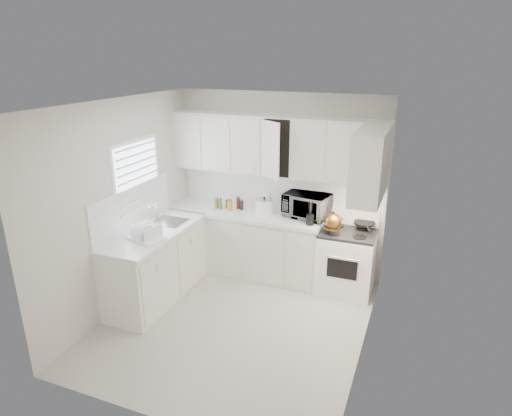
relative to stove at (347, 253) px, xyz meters
The scene contains 34 objects.
floor 1.76m from the stove, 129.91° to the right, with size 3.20×3.20×0.00m, color #BDB7AD.
ceiling 2.64m from the stove, 129.91° to the right, with size 3.20×3.20×0.00m, color white.
wall_back 1.34m from the stove, 163.50° to the left, with size 3.00×3.00×0.00m, color beige.
wall_front 3.16m from the stove, 110.41° to the right, with size 3.00×3.00×0.00m, color beige.
wall_left 2.97m from the stove, 153.51° to the right, with size 3.20×3.20×0.00m, color beige.
wall_right 1.54m from the stove, 71.57° to the right, with size 3.20×3.20×0.00m, color beige.
window_blinds 2.89m from the stove, 159.94° to the right, with size 0.06×0.96×1.06m, color white, non-canonical shape.
lower_cabinets_back 1.47m from the stove, behind, with size 2.22×0.60×0.90m, color beige, non-canonical shape.
lower_cabinets_left 2.52m from the stove, 154.54° to the right, with size 0.60×1.60×0.90m, color beige, non-canonical shape.
countertop_back 1.51m from the stove, behind, with size 2.24×0.64×0.05m, color silver.
countertop_left 2.54m from the stove, 154.44° to the right, with size 0.64×1.62×0.05m, color silver.
backsplash_back 1.30m from the stove, 163.99° to the left, with size 2.98×0.02×0.55m, color silver.
backsplash_left 2.86m from the stove, 157.10° to the right, with size 0.02×1.60×0.55m, color silver.
upper_cabinets_back 1.44m from the stove, behind, with size 3.00×0.33×0.80m, color beige, non-canonical shape.
upper_cabinets_right 1.08m from the stove, 60.42° to the right, with size 0.33×0.90×0.80m, color beige, non-canonical shape.
sink 2.43m from the stove, 162.07° to the right, with size 0.42×0.38×0.30m, color gray, non-canonical shape.
stove is the anchor object (origin of this frame).
tea_kettle 0.56m from the stove, 138.37° to the right, with size 0.27×0.23×0.25m, color brown, non-canonical shape.
frying_pan 0.48m from the stove, 41.63° to the left, with size 0.28×0.47×0.04m, color black, non-canonical shape.
microwave 0.86m from the stove, 168.09° to the left, with size 0.60×0.33×0.41m, color gray.
rice_cooker 1.30m from the stove, behind, with size 0.25×0.25×0.25m, color white, non-canonical shape.
paper_towel 1.31m from the stove, behind, with size 0.12×0.12×0.27m, color white.
utensil_crock 0.76m from the stove, 163.40° to the right, with size 0.11×0.11×0.34m, color black, non-canonical shape.
dish_rack 2.63m from the stove, 148.56° to the right, with size 0.41×0.31×0.23m, color white, non-canonical shape.
spice_left_0 1.98m from the stove, behind, with size 0.06×0.06×0.13m, color olive.
spice_left_1 1.90m from the stove, behind, with size 0.06×0.06×0.13m, color #27772F.
spice_left_2 1.84m from the stove, behind, with size 0.06×0.06×0.13m, color #C3511A.
spice_left_3 1.76m from the stove, behind, with size 0.06×0.06×0.13m, color #BD842C.
spice_left_4 1.69m from the stove, behind, with size 0.06×0.06×0.13m, color maroon.
spice_left_5 1.62m from the stove, behind, with size 0.06×0.06×0.13m, color black.
sauce_right_0 0.72m from the stove, 160.16° to the left, with size 0.06×0.06×0.19m, color #C3511A.
sauce_right_1 0.67m from the stove, 164.94° to the left, with size 0.06×0.06×0.19m, color #BD842C.
sauce_right_2 0.65m from the stove, 155.09° to the left, with size 0.06×0.06×0.19m, color maroon.
sauce_right_3 0.60m from the stove, 160.24° to the left, with size 0.06×0.06×0.19m, color black.
Camera 1 is at (1.92, -4.16, 3.09)m, focal length 31.08 mm.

